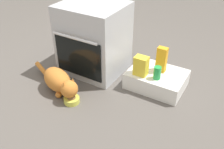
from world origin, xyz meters
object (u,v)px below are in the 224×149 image
(oven, at_px, (94,39))
(soda_can, at_px, (157,73))
(snack_bag, at_px, (141,66))
(pantry_cabinet, at_px, (156,79))
(juice_carton, at_px, (162,60))
(food_bowl, at_px, (72,99))
(cat, at_px, (59,81))

(oven, distance_m, soda_can, 0.72)
(oven, xyz_separation_m, snack_bag, (0.56, -0.07, -0.10))
(pantry_cabinet, relative_size, soda_can, 4.33)
(oven, bearing_deg, juice_carton, 6.29)
(food_bowl, bearing_deg, cat, 160.10)
(oven, xyz_separation_m, soda_can, (0.71, -0.06, -0.13))
(cat, relative_size, snack_bag, 3.83)
(soda_can, height_order, juice_carton, juice_carton)
(pantry_cabinet, relative_size, snack_bag, 2.89)
(snack_bag, bearing_deg, soda_can, 4.38)
(pantry_cabinet, distance_m, snack_bag, 0.23)
(cat, bearing_deg, pantry_cabinet, 56.14)
(soda_can, distance_m, snack_bag, 0.16)
(oven, xyz_separation_m, juice_carton, (0.69, 0.08, -0.07))
(oven, height_order, soda_can, oven)
(pantry_cabinet, height_order, cat, cat)
(food_bowl, relative_size, snack_bag, 0.77)
(food_bowl, height_order, juice_carton, juice_carton)
(juice_carton, bearing_deg, oven, -173.71)
(pantry_cabinet, distance_m, juice_carton, 0.20)
(pantry_cabinet, bearing_deg, food_bowl, -132.07)
(oven, xyz_separation_m, cat, (-0.05, -0.50, -0.23))
(pantry_cabinet, relative_size, cat, 0.75)
(food_bowl, distance_m, cat, 0.22)
(cat, distance_m, soda_can, 0.88)
(pantry_cabinet, height_order, food_bowl, pantry_cabinet)
(food_bowl, distance_m, soda_can, 0.79)
(pantry_cabinet, xyz_separation_m, cat, (-0.73, -0.53, 0.04))
(oven, relative_size, pantry_cabinet, 1.34)
(oven, distance_m, pantry_cabinet, 0.73)
(oven, height_order, cat, oven)
(juice_carton, bearing_deg, pantry_cabinet, -106.00)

